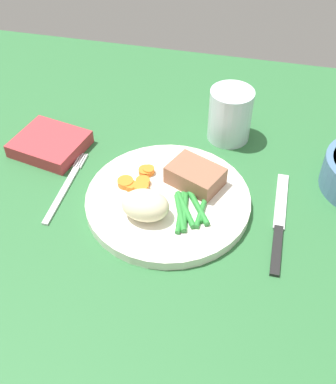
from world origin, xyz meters
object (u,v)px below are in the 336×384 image
at_px(fork, 66,187).
at_px(knife, 279,223).
at_px(dinner_plate, 168,200).
at_px(water_glass, 230,118).
at_px(meat_portion, 195,176).
at_px(napkin, 50,144).

xyz_separation_m(fork, knife, (0.34, -0.00, -0.00)).
height_order(dinner_plate, water_glass, water_glass).
height_order(fork, water_glass, water_glass).
bearing_deg(meat_portion, napkin, 170.75).
height_order(dinner_plate, meat_portion, meat_portion).
bearing_deg(meat_portion, dinner_plate, -130.60).
bearing_deg(knife, dinner_plate, -176.99).
xyz_separation_m(dinner_plate, water_glass, (0.07, 0.19, 0.03)).
distance_m(dinner_plate, knife, 0.17).
bearing_deg(knife, napkin, 171.89).
xyz_separation_m(knife, napkin, (-0.40, 0.09, 0.01)).
relative_size(water_glass, napkin, 0.82).
distance_m(fork, napkin, 0.11).
bearing_deg(napkin, knife, -12.09).
xyz_separation_m(meat_portion, napkin, (-0.26, 0.04, -0.02)).
bearing_deg(meat_portion, water_glass, 77.99).
xyz_separation_m(fork, napkin, (-0.06, 0.09, 0.01)).
bearing_deg(knife, meat_portion, 166.56).
height_order(dinner_plate, napkin, napkin).
xyz_separation_m(fork, water_glass, (0.23, 0.19, 0.04)).
bearing_deg(napkin, meat_portion, -9.25).
bearing_deg(napkin, fork, -53.95).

